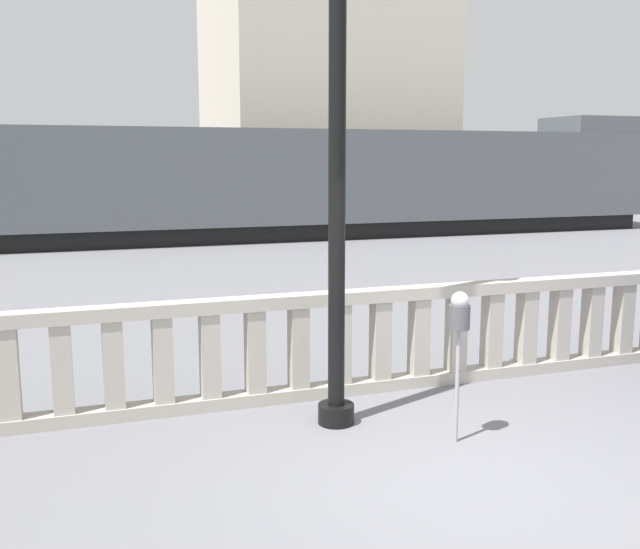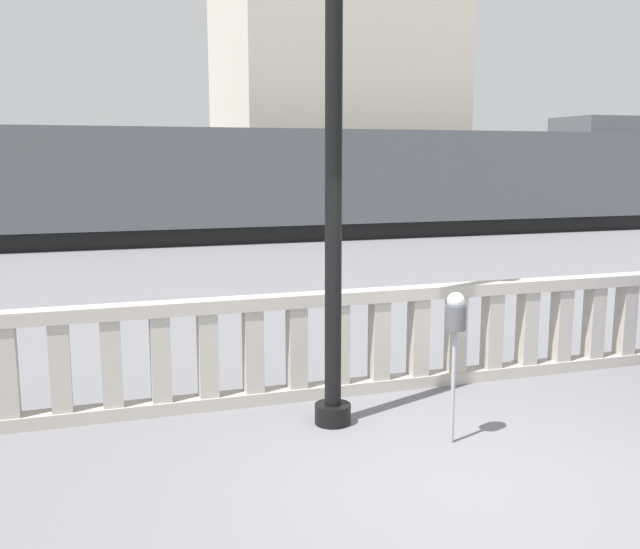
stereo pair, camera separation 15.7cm
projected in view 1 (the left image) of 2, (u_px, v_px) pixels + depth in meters
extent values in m
plane|color=slate|center=(471.00, 482.00, 5.90)|extent=(160.00, 160.00, 0.00)
cube|color=#ADA599|center=(360.00, 386.00, 8.16)|extent=(14.78, 0.24, 0.14)
cube|color=#ADA599|center=(361.00, 296.00, 7.99)|extent=(14.78, 0.24, 0.14)
cube|color=#ADA599|center=(8.00, 373.00, 6.89)|extent=(0.20, 0.20, 0.91)
cube|color=#ADA599|center=(62.00, 368.00, 7.05)|extent=(0.20, 0.20, 0.91)
cube|color=#ADA599|center=(113.00, 364.00, 7.21)|extent=(0.20, 0.20, 0.91)
cube|color=#ADA599|center=(163.00, 359.00, 7.37)|extent=(0.20, 0.20, 0.91)
cube|color=#ADA599|center=(210.00, 355.00, 7.52)|extent=(0.20, 0.20, 0.91)
cube|color=#ADA599|center=(255.00, 351.00, 7.68)|extent=(0.20, 0.20, 0.91)
cube|color=#ADA599|center=(299.00, 347.00, 7.84)|extent=(0.20, 0.20, 0.91)
cube|color=#ADA599|center=(340.00, 343.00, 8.00)|extent=(0.20, 0.20, 0.91)
cube|color=#ADA599|center=(380.00, 340.00, 8.15)|extent=(0.20, 0.20, 0.91)
cube|color=#ADA599|center=(419.00, 336.00, 8.31)|extent=(0.20, 0.20, 0.91)
cube|color=#ADA599|center=(456.00, 333.00, 8.47)|extent=(0.20, 0.20, 0.91)
cube|color=#ADA599|center=(492.00, 330.00, 8.63)|extent=(0.20, 0.20, 0.91)
cube|color=#ADA599|center=(526.00, 327.00, 8.79)|extent=(0.20, 0.20, 0.91)
cube|color=#ADA599|center=(560.00, 324.00, 8.94)|extent=(0.20, 0.20, 0.91)
cube|color=#ADA599|center=(592.00, 321.00, 9.10)|extent=(0.20, 0.20, 0.91)
cube|color=#ADA599|center=(623.00, 318.00, 9.26)|extent=(0.20, 0.20, 0.91)
cylinder|color=black|center=(336.00, 414.00, 7.20)|extent=(0.37, 0.37, 0.20)
cylinder|color=black|center=(337.00, 96.00, 6.69)|extent=(0.17, 0.17, 6.05)
cylinder|color=#99999E|center=(457.00, 386.00, 6.66)|extent=(0.04, 0.04, 1.10)
cylinder|color=#4C4C51|center=(459.00, 317.00, 6.55)|extent=(0.20, 0.20, 0.23)
sphere|color=#B2B7BC|center=(460.00, 301.00, 6.53)|extent=(0.17, 0.17, 0.17)
cube|color=black|center=(293.00, 230.00, 23.61)|extent=(26.06, 2.23, 0.55)
cube|color=#4C5156|center=(292.00, 176.00, 23.32)|extent=(26.59, 2.79, 2.97)
cube|color=#4C5156|center=(592.00, 126.00, 26.82)|extent=(3.00, 2.51, 0.60)
cube|color=beige|center=(320.00, 57.00, 31.30)|extent=(9.28, 8.89, 13.97)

